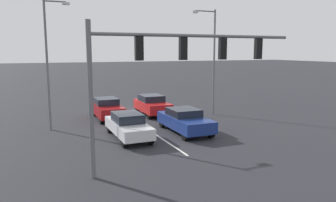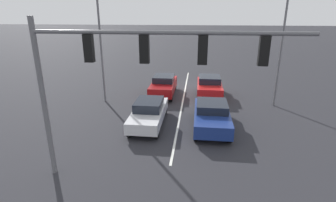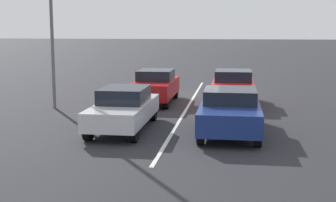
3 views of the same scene
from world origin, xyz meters
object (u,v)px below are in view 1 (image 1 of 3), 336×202
Objects in this scene: traffic_signal_gantry at (170,61)px; car_navy_leftlane_front at (185,120)px; car_silver_midlane_front at (128,125)px; street_lamp_left_shoulder at (212,55)px; car_red_leftlane_second at (152,105)px; car_maroon_midlane_second at (107,108)px; street_lamp_right_shoulder at (49,57)px.

car_navy_leftlane_front is at bearing -121.97° from traffic_signal_gantry.
street_lamp_left_shoulder is at bearing -152.11° from car_silver_midlane_front.
street_lamp_left_shoulder is (-4.27, 1.77, 3.86)m from car_red_leftlane_second.
car_red_leftlane_second is at bearing -178.82° from car_maroon_midlane_second.
street_lamp_right_shoulder is (3.87, -3.80, 3.89)m from car_silver_midlane_front.
car_maroon_midlane_second is 11.83m from traffic_signal_gantry.
street_lamp_right_shoulder is (3.96, 2.10, 3.85)m from car_maroon_midlane_second.
street_lamp_right_shoulder is at bearing 16.05° from car_red_leftlane_second.
car_navy_leftlane_front reaches higher than car_silver_midlane_front.
traffic_signal_gantry is 1.16× the size of street_lamp_right_shoulder.
street_lamp_right_shoulder is at bearing -65.09° from traffic_signal_gantry.
car_red_leftlane_second is 8.76m from street_lamp_right_shoulder.
car_maroon_midlane_second is 5.91m from street_lamp_right_shoulder.
car_red_leftlane_second reaches higher than car_navy_leftlane_front.
car_red_leftlane_second is (-3.61, -0.07, 0.02)m from car_maroon_midlane_second.
car_silver_midlane_front is 3.63m from car_navy_leftlane_front.
car_red_leftlane_second is 0.49× the size of street_lamp_left_shoulder.
car_red_leftlane_second is at bearing -90.65° from car_navy_leftlane_front.
street_lamp_left_shoulder is at bearing 167.88° from car_maroon_midlane_second.
car_silver_midlane_front is at bearing -86.24° from traffic_signal_gantry.
street_lamp_right_shoulder is at bearing 1.99° from street_lamp_left_shoulder.
street_lamp_right_shoulder reaches higher than traffic_signal_gantry.
car_red_leftlane_second is 0.42× the size of traffic_signal_gantry.
car_red_leftlane_second is 6.02m from street_lamp_left_shoulder.
car_maroon_midlane_second is (3.54, -5.94, 0.04)m from car_navy_leftlane_front.
car_maroon_midlane_second is at bearing -12.12° from street_lamp_left_shoulder.
car_maroon_midlane_second is at bearing -88.65° from traffic_signal_gantry.
street_lamp_left_shoulder reaches higher than traffic_signal_gantry.
car_silver_midlane_front is 6.68m from street_lamp_right_shoulder.
car_navy_leftlane_front is at bearing 44.42° from street_lamp_left_shoulder.
car_silver_midlane_front is 0.48× the size of traffic_signal_gantry.
street_lamp_left_shoulder is at bearing 157.51° from car_red_leftlane_second.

